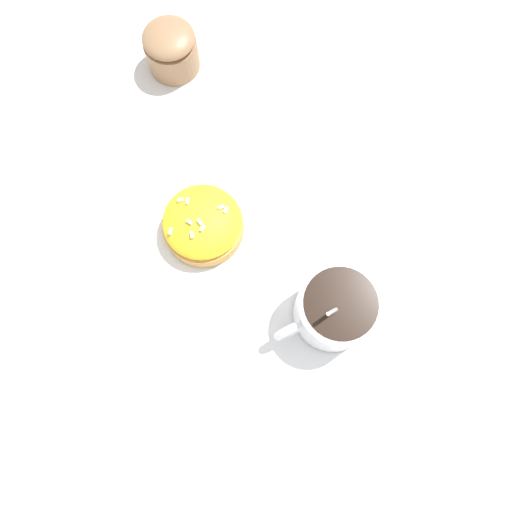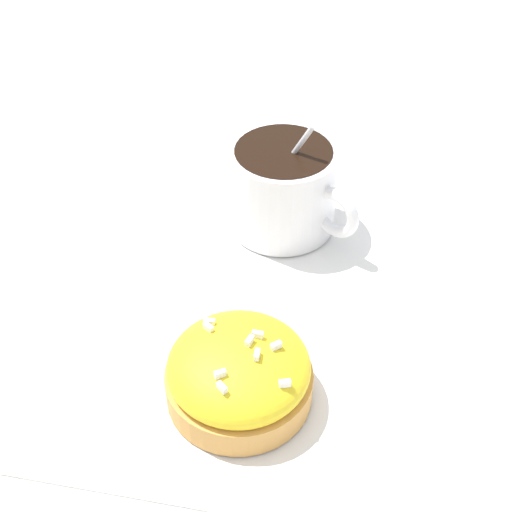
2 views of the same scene
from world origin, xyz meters
name	(u,v)px [view 1 (image 1 of 2)]	position (x,y,z in m)	size (l,w,h in m)	color
ground_plane	(270,266)	(0.00, 0.00, 0.00)	(3.00, 3.00, 0.00)	silver
paper_napkin	(270,266)	(0.00, 0.00, 0.00)	(0.36, 0.35, 0.00)	white
coffee_cup	(334,310)	(-0.09, 0.00, 0.04)	(0.08, 0.11, 0.10)	white
frosted_pastry	(203,224)	(0.09, 0.01, 0.02)	(0.09, 0.09, 0.05)	#D19347
sugar_bowl	(171,49)	(0.26, -0.13, 0.03)	(0.07, 0.07, 0.06)	#99704C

